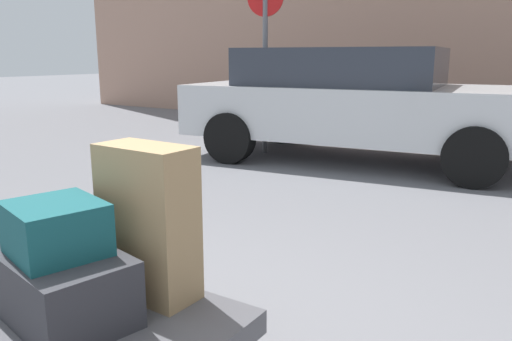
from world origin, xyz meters
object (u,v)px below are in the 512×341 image
at_px(suitcase_charcoal_rear_right, 61,285).
at_px(no_parking_sign, 265,47).
at_px(suitcase_tan_front_right, 148,222).
at_px(duffel_bag_teal_topmost_pile, 56,228).
at_px(parked_car, 355,101).
at_px(luggage_cart, 89,332).

distance_m(suitcase_charcoal_rear_right, no_parking_sign, 5.38).
bearing_deg(suitcase_tan_front_right, no_parking_sign, 118.17).
distance_m(suitcase_charcoal_rear_right, duffel_bag_teal_topmost_pile, 0.23).
relative_size(duffel_bag_teal_topmost_pile, parked_car, 0.08).
height_order(suitcase_charcoal_rear_right, no_parking_sign, no_parking_sign).
bearing_deg(no_parking_sign, parked_car, 8.26).
bearing_deg(duffel_bag_teal_topmost_pile, suitcase_tan_front_right, 80.83).
bearing_deg(suitcase_charcoal_rear_right, parked_car, 111.47).
bearing_deg(suitcase_charcoal_rear_right, no_parking_sign, 125.17).
distance_m(suitcase_charcoal_rear_right, parked_car, 5.11).
height_order(parked_car, no_parking_sign, no_parking_sign).
distance_m(luggage_cart, duffel_bag_teal_topmost_pile, 0.44).
xyz_separation_m(luggage_cart, no_parking_sign, (-2.18, 4.79, 1.18)).
relative_size(parked_car, no_parking_sign, 1.93).
bearing_deg(duffel_bag_teal_topmost_pile, no_parking_sign, 128.94).
bearing_deg(suitcase_charcoal_rear_right, luggage_cart, 48.34).
bearing_deg(parked_car, suitcase_tan_front_right, -77.76).
relative_size(suitcase_charcoal_rear_right, no_parking_sign, 0.26).
bearing_deg(no_parking_sign, suitcase_charcoal_rear_right, -66.47).
height_order(duffel_bag_teal_topmost_pile, no_parking_sign, no_parking_sign).
bearing_deg(suitcase_tan_front_right, duffel_bag_teal_topmost_pile, -112.96).
bearing_deg(parked_car, no_parking_sign, -171.74).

